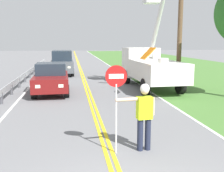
% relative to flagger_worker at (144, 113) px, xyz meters
% --- Properties ---
extents(grass_verge_right, '(16.00, 110.00, 0.01)m').
position_rel_flagger_worker_xyz_m(grass_verge_right, '(10.65, 17.13, -1.04)').
color(grass_verge_right, '#477533').
rests_on(grass_verge_right, ground).
extents(centerline_yellow_left, '(0.11, 110.00, 0.01)m').
position_rel_flagger_worker_xyz_m(centerline_yellow_left, '(-1.04, 17.13, -1.04)').
color(centerline_yellow_left, yellow).
rests_on(centerline_yellow_left, ground).
extents(centerline_yellow_right, '(0.11, 110.00, 0.01)m').
position_rel_flagger_worker_xyz_m(centerline_yellow_right, '(-0.86, 17.13, -1.04)').
color(centerline_yellow_right, yellow).
rests_on(centerline_yellow_right, ground).
extents(edge_line_right, '(0.12, 110.00, 0.01)m').
position_rel_flagger_worker_xyz_m(edge_line_right, '(2.65, 17.13, -1.04)').
color(edge_line_right, silver).
rests_on(edge_line_right, ground).
extents(edge_line_left, '(0.12, 110.00, 0.01)m').
position_rel_flagger_worker_xyz_m(edge_line_left, '(-4.55, 17.13, -1.04)').
color(edge_line_left, silver).
rests_on(edge_line_left, ground).
extents(flagger_worker, '(1.08, 0.28, 1.83)m').
position_rel_flagger_worker_xyz_m(flagger_worker, '(0.00, 0.00, 0.00)').
color(flagger_worker, '#1E2338').
rests_on(flagger_worker, ground).
extents(stop_sign_paddle, '(0.56, 0.04, 2.33)m').
position_rel_flagger_worker_xyz_m(stop_sign_paddle, '(-0.77, -0.08, 0.66)').
color(stop_sign_paddle, silver).
rests_on(stop_sign_paddle, ground).
extents(utility_bucket_truck, '(2.67, 6.88, 5.98)m').
position_rel_flagger_worker_xyz_m(utility_bucket_truck, '(3.02, 9.93, 0.39)').
color(utility_bucket_truck, white).
rests_on(utility_bucket_truck, ground).
extents(oncoming_sedan_nearest, '(2.00, 4.15, 1.70)m').
position_rel_flagger_worker_xyz_m(oncoming_sedan_nearest, '(-3.01, 8.67, -0.21)').
color(oncoming_sedan_nearest, maroon).
rests_on(oncoming_sedan_nearest, ground).
extents(oncoming_suv_second, '(2.00, 4.65, 2.10)m').
position_rel_flagger_worker_xyz_m(oncoming_suv_second, '(-2.65, 17.32, 0.01)').
color(oncoming_suv_second, '#4C5156').
rests_on(oncoming_suv_second, ground).
extents(utility_pole_near, '(1.80, 0.28, 8.52)m').
position_rel_flagger_worker_xyz_m(utility_pole_near, '(4.59, 8.97, 3.40)').
color(utility_pole_near, brown).
rests_on(utility_pole_near, ground).
extents(guardrail_left_shoulder, '(0.10, 32.00, 0.71)m').
position_rel_flagger_worker_xyz_m(guardrail_left_shoulder, '(-5.15, 12.00, -0.53)').
color(guardrail_left_shoulder, '#9EA0A3').
rests_on(guardrail_left_shoulder, ground).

